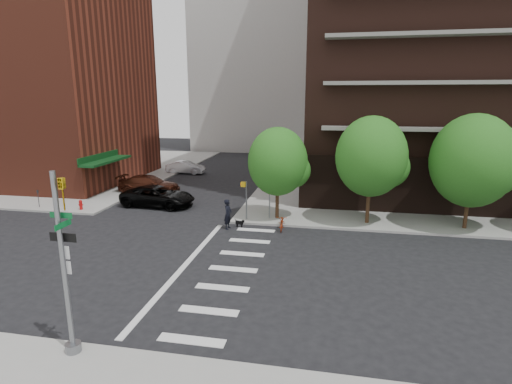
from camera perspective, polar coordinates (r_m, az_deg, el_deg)
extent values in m
plane|color=black|center=(20.87, -11.42, -10.13)|extent=(120.00, 120.00, 0.00)
cube|color=gray|center=(43.92, 27.77, 1.14)|extent=(39.00, 33.00, 0.15)
cube|color=gray|center=(52.76, -26.79, 3.07)|extent=(31.00, 33.00, 0.15)
cube|color=silver|center=(14.96, -9.18, -20.19)|extent=(2.40, 0.50, 0.01)
cube|color=silver|center=(16.57, -6.75, -16.51)|extent=(2.40, 0.50, 0.01)
cube|color=silver|center=(18.25, -4.83, -13.47)|extent=(2.40, 0.50, 0.01)
cube|color=silver|center=(19.99, -3.27, -10.94)|extent=(2.40, 0.50, 0.01)
cube|color=silver|center=(21.78, -1.99, -8.82)|extent=(2.40, 0.50, 0.01)
cube|color=silver|center=(23.60, -0.91, -7.02)|extent=(2.40, 0.50, 0.01)
cube|color=silver|center=(25.44, 0.00, -5.47)|extent=(2.40, 0.50, 0.01)
cube|color=silver|center=(20.70, -10.11, -10.26)|extent=(0.30, 13.00, 0.01)
cube|color=black|center=(43.38, 24.72, 4.12)|extent=(25.50, 25.50, 4.00)
cube|color=maroon|center=(46.31, -29.80, 14.08)|extent=(20.00, 15.00, 20.00)
cube|color=#0C3814|center=(36.34, -20.58, 4.19)|extent=(1.40, 6.00, 0.20)
cylinder|color=#301E11|center=(27.28, 3.05, -1.34)|extent=(0.24, 0.24, 2.30)
sphere|color=#235B19|center=(26.71, 3.12, 4.37)|extent=(4.00, 4.00, 4.00)
cylinder|color=#301E11|center=(27.13, 15.71, -1.59)|extent=(0.24, 0.24, 2.60)
sphere|color=#235B19|center=(26.53, 16.13, 4.89)|extent=(4.50, 4.50, 4.50)
cylinder|color=#301E11|center=(28.36, 27.85, -2.34)|extent=(0.24, 0.24, 2.30)
sphere|color=#235B19|center=(27.76, 28.56, 3.93)|extent=(5.00, 5.00, 5.00)
cylinder|color=slate|center=(13.89, -25.79, -9.51)|extent=(0.16, 0.16, 6.00)
cylinder|color=slate|center=(15.17, -24.63, -19.52)|extent=(0.50, 0.50, 0.30)
imported|color=gold|center=(13.07, -25.92, -0.30)|extent=(0.16, 0.20, 1.00)
cube|color=#0A5926|center=(13.50, -26.10, -2.99)|extent=(0.75, 0.02, 0.18)
cube|color=#0A5926|center=(13.36, -25.85, -4.24)|extent=(0.02, 0.75, 0.18)
cube|color=black|center=(13.67, -25.87, -5.85)|extent=(0.90, 0.02, 0.28)
cube|color=silver|center=(13.84, -25.66, -7.81)|extent=(0.32, 0.02, 0.42)
cube|color=silver|center=(14.01, -25.45, -9.72)|extent=(0.32, 0.02, 0.42)
cylinder|color=slate|center=(26.91, -1.38, -1.21)|extent=(0.10, 0.10, 2.60)
cube|color=gold|center=(26.69, -1.81, 1.10)|extent=(0.32, 0.25, 0.32)
cylinder|color=slate|center=(27.17, 1.94, -1.50)|extent=(0.08, 0.08, 2.20)
cube|color=gold|center=(26.81, 1.91, 0.27)|extent=(0.64, 0.02, 0.64)
cylinder|color=#A50C0C|center=(32.13, -23.74, -1.78)|extent=(0.22, 0.22, 0.60)
sphere|color=#A50C0C|center=(32.05, -23.79, -1.24)|extent=(0.24, 0.24, 0.24)
cylinder|color=black|center=(34.16, -28.63, -1.01)|extent=(0.05, 0.05, 1.10)
cube|color=black|center=(34.02, -28.76, 0.07)|extent=(0.10, 0.08, 0.22)
imported|color=black|center=(31.65, -13.82, -0.60)|extent=(3.07, 5.85, 1.57)
imported|color=#3E1A0F|center=(36.20, -14.98, 1.06)|extent=(2.41, 5.46, 1.56)
imported|color=silver|center=(44.63, -10.01, 3.48)|extent=(1.48, 4.22, 1.39)
imported|color=maroon|center=(25.53, 3.73, -4.32)|extent=(0.77, 1.86, 0.96)
imported|color=black|center=(25.54, -4.03, -3.17)|extent=(0.76, 0.55, 1.93)
cube|color=black|center=(25.95, -2.39, -4.38)|extent=(0.52, 0.28, 0.20)
cube|color=black|center=(25.79, -1.86, -4.21)|extent=(0.17, 0.15, 0.14)
cylinder|color=black|center=(26.02, -2.04, -4.81)|extent=(0.05, 0.05, 0.22)
cylinder|color=black|center=(26.00, -2.73, -4.83)|extent=(0.05, 0.05, 0.22)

